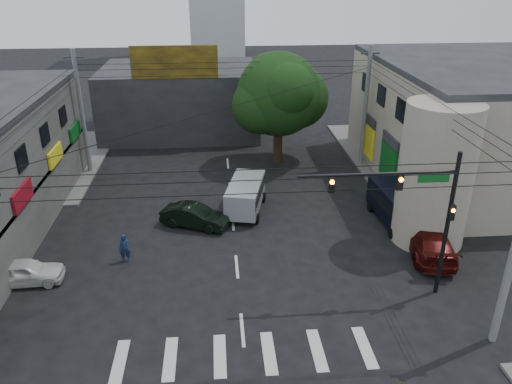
{
  "coord_description": "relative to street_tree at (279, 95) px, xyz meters",
  "views": [
    {
      "loc": [
        -0.84,
        -20.19,
        14.45
      ],
      "look_at": [
        1.18,
        4.0,
        3.36
      ],
      "focal_mm": 35.0,
      "sensor_mm": 36.0,
      "label": 1
    }
  ],
  "objects": [
    {
      "name": "street_tree",
      "position": [
        0.0,
        0.0,
        0.0
      ],
      "size": [
        6.4,
        6.4,
        8.7
      ],
      "color": "black",
      "rests_on": "ground"
    },
    {
      "name": "billboard",
      "position": [
        -8.0,
        4.1,
        1.83
      ],
      "size": [
        7.0,
        0.3,
        2.6
      ],
      "primitive_type": "cube",
      "color": "olive",
      "rests_on": "building_far"
    },
    {
      "name": "corner_column",
      "position": [
        7.0,
        -13.0,
        -1.47
      ],
      "size": [
        4.0,
        4.0,
        8.0
      ],
      "primitive_type": "cylinder",
      "color": "gray",
      "rests_on": "ground"
    },
    {
      "name": "building_far",
      "position": [
        -8.0,
        9.0,
        -2.47
      ],
      "size": [
        14.0,
        10.0,
        6.0
      ],
      "primitive_type": "cube",
      "color": "#232326",
      "rests_on": "ground"
    },
    {
      "name": "traffic_officer",
      "position": [
        -9.86,
        -14.0,
        -4.67
      ],
      "size": [
        0.68,
        0.53,
        1.61
      ],
      "primitive_type": "imported",
      "rotation": [
        0.0,
        0.0,
        0.13
      ],
      "color": "#132344",
      "rests_on": "ground"
    },
    {
      "name": "ground",
      "position": [
        -4.0,
        -17.0,
        -5.47
      ],
      "size": [
        160.0,
        160.0,
        0.0
      ],
      "primitive_type": "plane",
      "color": "black",
      "rests_on": "ground"
    },
    {
      "name": "navy_van",
      "position": [
        5.96,
        -10.93,
        -4.42
      ],
      "size": [
        5.51,
        2.62,
        2.11
      ],
      "primitive_type": null,
      "rotation": [
        0.0,
        0.0,
        1.63
      ],
      "color": "black",
      "rests_on": "ground"
    },
    {
      "name": "utility_pole_far_right",
      "position": [
        6.5,
        -1.0,
        -0.87
      ],
      "size": [
        0.32,
        0.32,
        9.2
      ],
      "primitive_type": "cylinder",
      "color": "#59595B",
      "rests_on": "ground"
    },
    {
      "name": "silver_minivan",
      "position": [
        -3.12,
        -8.5,
        -4.49
      ],
      "size": [
        5.43,
        3.94,
        1.98
      ],
      "primitive_type": null,
      "rotation": [
        0.0,
        0.0,
        1.34
      ],
      "color": "#A3A6AB",
      "rests_on": "ground"
    },
    {
      "name": "white_compact",
      "position": [
        -14.5,
        -15.58,
        -4.84
      ],
      "size": [
        1.9,
        3.88,
        1.27
      ],
      "primitive_type": "imported",
      "rotation": [
        0.0,
        0.0,
        1.62
      ],
      "color": "silver",
      "rests_on": "ground"
    },
    {
      "name": "traffic_gantry",
      "position": [
        3.82,
        -18.0,
        -0.64
      ],
      "size": [
        7.1,
        0.35,
        7.2
      ],
      "color": "black",
      "rests_on": "ground"
    },
    {
      "name": "building_right",
      "position": [
        14.0,
        -4.0,
        -1.47
      ],
      "size": [
        14.0,
        18.0,
        8.0
      ],
      "primitive_type": "cube",
      "color": "gray",
      "rests_on": "ground"
    },
    {
      "name": "dark_sedan",
      "position": [
        -6.3,
        -10.33,
        -4.8
      ],
      "size": [
        4.36,
        5.11,
        1.35
      ],
      "primitive_type": "imported",
      "rotation": [
        0.0,
        0.0,
        1.17
      ],
      "color": "black",
      "rests_on": "ground"
    },
    {
      "name": "maroon_sedan",
      "position": [
        6.5,
        -14.5,
        -4.7
      ],
      "size": [
        3.87,
        6.05,
        1.56
      ],
      "primitive_type": "imported",
      "rotation": [
        0.0,
        0.0,
        2.98
      ],
      "color": "#3E0A08",
      "rests_on": "ground"
    },
    {
      "name": "utility_pole_far_left",
      "position": [
        -14.5,
        -1.0,
        -0.87
      ],
      "size": [
        0.32,
        0.32,
        9.2
      ],
      "primitive_type": "cylinder",
      "color": "#59595B",
      "rests_on": "ground"
    },
    {
      "name": "sidewalk_far_right",
      "position": [
        14.0,
        1.0,
        -5.4
      ],
      "size": [
        16.0,
        16.0,
        0.15
      ],
      "primitive_type": "cube",
      "color": "#514F4C",
      "rests_on": "ground"
    }
  ]
}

